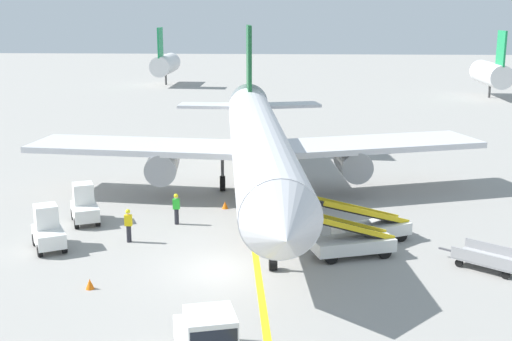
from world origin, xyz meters
TOP-DOWN VIEW (x-y plane):
  - ground_plane at (0.00, 0.00)m, footprint 300.00×300.00m
  - taxi_line_yellow at (0.89, 5.00)m, footprint 8.82×79.58m
  - airliner at (0.83, 12.00)m, footprint 28.45×35.34m
  - baggage_tug_near_wing at (-8.82, 2.23)m, footprint 2.29×2.73m
  - baggage_tug_by_cargo_door at (-8.32, 6.36)m, footprint 2.15×2.72m
  - belt_loader_forward_hold at (6.81, 4.04)m, footprint 5.00×3.45m
  - belt_loader_aft_hold at (5.67, 1.89)m, footprint 5.15×2.74m
  - baggage_cart_loaded at (11.64, 0.70)m, footprint 3.45×2.95m
  - ground_crew_marshaller at (-3.27, 6.25)m, footprint 0.36×0.24m
  - ground_crew_wing_walker at (-5.15, 3.31)m, footprint 0.36×0.24m
  - safety_cone_nose_left at (-0.17, 16.56)m, footprint 0.36×0.36m
  - safety_cone_nose_right at (-0.12, 12.96)m, footprint 0.36×0.36m
  - safety_cone_wingtip_left at (1.02, 3.30)m, footprint 0.36×0.36m
  - safety_cone_wingtip_right at (-0.96, 9.26)m, footprint 0.36×0.36m
  - safety_cone_tail_area at (-5.39, -2.44)m, footprint 0.36×0.36m
  - distant_aircraft_far_left at (-16.76, 74.49)m, footprint 3.00×10.10m
  - distant_aircraft_mid_left at (28.86, 61.37)m, footprint 3.00×10.10m

SIDE VIEW (x-z plane):
  - ground_plane at x=0.00m, z-range 0.00..0.00m
  - taxi_line_yellow at x=0.89m, z-range 0.00..0.01m
  - safety_cone_nose_left at x=-0.17m, z-range 0.00..0.44m
  - safety_cone_nose_right at x=-0.12m, z-range 0.00..0.44m
  - safety_cone_wingtip_left at x=1.02m, z-range 0.00..0.44m
  - safety_cone_wingtip_right at x=-0.96m, z-range 0.00..0.44m
  - safety_cone_tail_area at x=-5.39m, z-range 0.00..0.44m
  - baggage_cart_loaded at x=11.64m, z-range 0.00..0.94m
  - belt_loader_forward_hold at x=6.81m, z-range -0.52..2.07m
  - belt_loader_aft_hold at x=5.67m, z-range -0.52..2.07m
  - ground_crew_marshaller at x=-3.27m, z-range 0.06..1.76m
  - ground_crew_wing_walker at x=-5.15m, z-range 0.06..1.76m
  - baggage_tug_near_wing at x=-8.82m, z-range -0.12..1.98m
  - baggage_tug_by_cargo_door at x=-8.32m, z-range -0.12..1.98m
  - distant_aircraft_far_left at x=-16.76m, z-range -1.18..7.62m
  - distant_aircraft_mid_left at x=28.86m, z-range -1.18..7.62m
  - airliner at x=0.83m, z-range -1.63..8.47m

